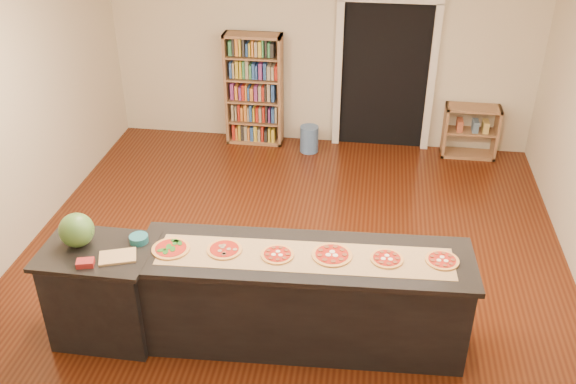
# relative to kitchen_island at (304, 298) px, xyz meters

# --- Properties ---
(room) EXTENTS (6.00, 7.00, 2.80)m
(room) POSITION_rel_kitchen_island_xyz_m (-0.28, 0.77, 0.92)
(room) COLOR beige
(room) RESTS_ON ground
(doorway) EXTENTS (1.40, 0.09, 2.21)m
(doorway) POSITION_rel_kitchen_island_xyz_m (0.62, 4.23, 0.72)
(doorway) COLOR black
(doorway) RESTS_ON room
(kitchen_island) EXTENTS (2.91, 0.79, 0.96)m
(kitchen_island) POSITION_rel_kitchen_island_xyz_m (0.00, 0.00, 0.00)
(kitchen_island) COLOR black
(kitchen_island) RESTS_ON ground
(side_counter) EXTENTS (0.97, 0.71, 0.96)m
(side_counter) POSITION_rel_kitchen_island_xyz_m (-1.80, -0.18, 0.00)
(side_counter) COLOR black
(side_counter) RESTS_ON ground
(bookshelf) EXTENTS (0.82, 0.29, 1.63)m
(bookshelf) POSITION_rel_kitchen_island_xyz_m (-1.22, 4.08, 0.33)
(bookshelf) COLOR #996F4A
(bookshelf) RESTS_ON ground
(low_shelf) EXTENTS (0.75, 0.32, 0.75)m
(low_shelf) POSITION_rel_kitchen_island_xyz_m (1.87, 4.06, -0.11)
(low_shelf) COLOR #996F4A
(low_shelf) RESTS_ON ground
(waste_bin) EXTENTS (0.26, 0.26, 0.38)m
(waste_bin) POSITION_rel_kitchen_island_xyz_m (-0.39, 3.87, -0.29)
(waste_bin) COLOR #496DA4
(waste_bin) RESTS_ON ground
(kraft_paper) EXTENTS (2.55, 0.59, 0.00)m
(kraft_paper) POSITION_rel_kitchen_island_xyz_m (0.00, -0.03, 0.48)
(kraft_paper) COLOR tan
(kraft_paper) RESTS_ON kitchen_island
(watermelon) EXTENTS (0.30, 0.30, 0.30)m
(watermelon) POSITION_rel_kitchen_island_xyz_m (-1.98, -0.13, 0.63)
(watermelon) COLOR #144214
(watermelon) RESTS_ON side_counter
(cutting_board) EXTENTS (0.36, 0.30, 0.02)m
(cutting_board) POSITION_rel_kitchen_island_xyz_m (-1.57, -0.27, 0.49)
(cutting_board) COLOR tan
(cutting_board) RESTS_ON side_counter
(package_red) EXTENTS (0.16, 0.14, 0.05)m
(package_red) POSITION_rel_kitchen_island_xyz_m (-1.80, -0.41, 0.51)
(package_red) COLOR maroon
(package_red) RESTS_ON side_counter
(package_teal) EXTENTS (0.17, 0.17, 0.06)m
(package_teal) POSITION_rel_kitchen_island_xyz_m (-1.47, -0.02, 0.51)
(package_teal) COLOR #195966
(package_teal) RESTS_ON side_counter
(pizza_a) EXTENTS (0.33, 0.33, 0.02)m
(pizza_a) POSITION_rel_kitchen_island_xyz_m (-1.16, -0.09, 0.49)
(pizza_a) COLOR tan
(pizza_a) RESTS_ON kitchen_island
(pizza_b) EXTENTS (0.32, 0.32, 0.02)m
(pizza_b) POSITION_rel_kitchen_island_xyz_m (-0.70, -0.04, 0.49)
(pizza_b) COLOR tan
(pizza_b) RESTS_ON kitchen_island
(pizza_c) EXTENTS (0.27, 0.27, 0.02)m
(pizza_c) POSITION_rel_kitchen_island_xyz_m (-0.23, -0.05, 0.49)
(pizza_c) COLOR tan
(pizza_c) RESTS_ON kitchen_island
(pizza_d) EXTENTS (0.33, 0.33, 0.02)m
(pizza_d) POSITION_rel_kitchen_island_xyz_m (0.23, 0.02, 0.49)
(pizza_d) COLOR tan
(pizza_d) RESTS_ON kitchen_island
(pizza_e) EXTENTS (0.29, 0.29, 0.02)m
(pizza_e) POSITION_rel_kitchen_island_xyz_m (0.70, 0.03, 0.49)
(pizza_e) COLOR tan
(pizza_e) RESTS_ON kitchen_island
(pizza_f) EXTENTS (0.28, 0.28, 0.02)m
(pizza_f) POSITION_rel_kitchen_island_xyz_m (1.16, 0.07, 0.49)
(pizza_f) COLOR tan
(pizza_f) RESTS_ON kitchen_island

